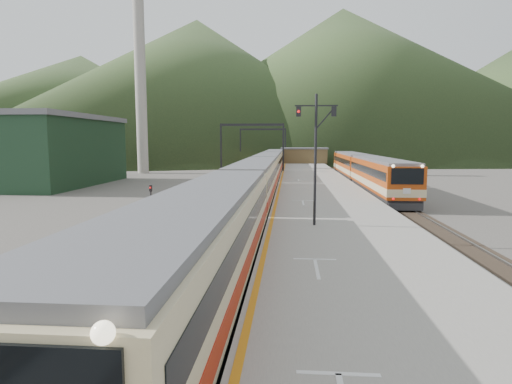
# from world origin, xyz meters

# --- Properties ---
(track_main) EXTENTS (2.60, 200.00, 0.23)m
(track_main) POSITION_xyz_m (0.00, 40.00, 0.07)
(track_main) COLOR black
(track_main) RESTS_ON ground
(track_far) EXTENTS (2.60, 200.00, 0.23)m
(track_far) POSITION_xyz_m (-5.00, 40.00, 0.07)
(track_far) COLOR black
(track_far) RESTS_ON ground
(track_second) EXTENTS (2.60, 200.00, 0.23)m
(track_second) POSITION_xyz_m (11.50, 40.00, 0.07)
(track_second) COLOR black
(track_second) RESTS_ON ground
(platform) EXTENTS (8.00, 100.00, 1.00)m
(platform) POSITION_xyz_m (5.60, 38.00, 0.50)
(platform) COLOR gray
(platform) RESTS_ON ground
(gantry_near) EXTENTS (9.55, 0.25, 8.00)m
(gantry_near) POSITION_xyz_m (-2.85, 55.00, 5.59)
(gantry_near) COLOR black
(gantry_near) RESTS_ON ground
(gantry_far) EXTENTS (9.55, 0.25, 8.00)m
(gantry_far) POSITION_xyz_m (-2.85, 80.00, 5.59)
(gantry_far) COLOR black
(gantry_far) RESTS_ON ground
(warehouse) EXTENTS (14.50, 20.50, 8.60)m
(warehouse) POSITION_xyz_m (-28.00, 42.00, 4.32)
(warehouse) COLOR black
(warehouse) RESTS_ON ground
(smokestack) EXTENTS (1.80, 1.80, 30.00)m
(smokestack) POSITION_xyz_m (-22.00, 62.00, 15.00)
(smokestack) COLOR #9E998E
(smokestack) RESTS_ON ground
(station_shed) EXTENTS (9.40, 4.40, 3.10)m
(station_shed) POSITION_xyz_m (5.60, 78.00, 2.57)
(station_shed) COLOR brown
(station_shed) RESTS_ON platform
(hill_a) EXTENTS (180.00, 180.00, 60.00)m
(hill_a) POSITION_xyz_m (-40.00, 190.00, 30.00)
(hill_a) COLOR #304424
(hill_a) RESTS_ON ground
(hill_b) EXTENTS (220.00, 220.00, 75.00)m
(hill_b) POSITION_xyz_m (30.00, 230.00, 37.50)
(hill_b) COLOR #304424
(hill_b) RESTS_ON ground
(hill_d) EXTENTS (200.00, 200.00, 55.00)m
(hill_d) POSITION_xyz_m (-120.00, 240.00, 27.50)
(hill_d) COLOR #304424
(hill_d) RESTS_ON ground
(main_train) EXTENTS (3.03, 83.02, 3.70)m
(main_train) POSITION_xyz_m (0.00, 36.75, 2.08)
(main_train) COLOR #CAB887
(main_train) RESTS_ON track_main
(second_train) EXTENTS (2.87, 39.12, 3.51)m
(second_train) POSITION_xyz_m (11.50, 43.26, 1.98)
(second_train) COLOR #A33B0D
(second_train) RESTS_ON track_second
(signal_mast) EXTENTS (2.20, 0.20, 6.83)m
(signal_mast) POSITION_xyz_m (4.15, 13.86, 5.17)
(signal_mast) COLOR black
(signal_mast) RESTS_ON platform
(short_signal_a) EXTENTS (0.22, 0.17, 2.27)m
(short_signal_a) POSITION_xyz_m (-2.77, 9.66, 1.46)
(short_signal_a) COLOR black
(short_signal_a) RESTS_ON ground
(short_signal_b) EXTENTS (0.24, 0.19, 2.27)m
(short_signal_b) POSITION_xyz_m (-2.60, 25.62, 1.46)
(short_signal_b) COLOR black
(short_signal_b) RESTS_ON ground
(short_signal_c) EXTENTS (0.26, 0.23, 2.27)m
(short_signal_c) POSITION_xyz_m (-7.13, 21.18, 1.46)
(short_signal_c) COLOR black
(short_signal_c) RESTS_ON ground
(worker) EXTENTS (0.75, 0.67, 1.71)m
(worker) POSITION_xyz_m (-5.89, 8.04, 0.86)
(worker) COLOR #1E222B
(worker) RESTS_ON ground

